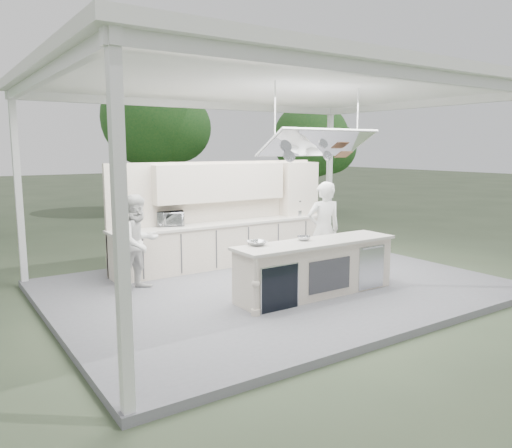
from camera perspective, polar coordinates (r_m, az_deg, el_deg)
ground at (r=9.50m, az=2.31°, el=-7.59°), size 90.00×90.00×0.00m
stage_deck at (r=9.49m, az=2.31°, el=-7.24°), size 8.00×6.00×0.12m
tent at (r=9.17m, az=2.52°, el=15.24°), size 8.20×6.20×3.86m
demo_island at (r=8.77m, az=6.81°, el=-5.02°), size 3.10×0.79×0.95m
back_counter at (r=10.91m, az=-3.56°, el=-2.23°), size 5.08×0.72×0.95m
back_wall_unit at (r=11.18m, az=-2.19°, el=3.11°), size 5.05×0.48×2.25m
tree_cluster at (r=17.92m, az=-17.11°, el=10.34°), size 19.55×9.40×5.85m
head_chef at (r=9.84m, az=7.73°, el=-0.70°), size 0.79×0.63×1.90m
sous_chef at (r=9.18m, az=-13.26°, el=-2.08°), size 1.01×0.89×1.73m
toaster_oven at (r=10.43m, az=-9.78°, el=0.62°), size 0.64×0.54×0.30m
bowl_large at (r=8.23m, az=0.10°, el=-2.20°), size 0.32×0.32×0.08m
bowl_small at (r=8.72m, az=5.48°, el=-1.64°), size 0.28×0.28×0.07m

